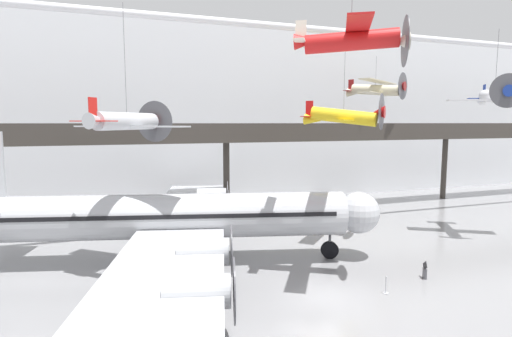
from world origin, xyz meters
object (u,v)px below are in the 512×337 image
object	(u,v)px
suspended_plane_cream_biplane	(376,89)
stanchion_barrier	(386,288)
airliner_silver_main	(169,217)
suspended_plane_silver_racer	(127,122)
suspended_plane_yellow_lowwing	(344,117)
suspended_plane_white_twin	(495,97)
suspended_plane_red_highwing	(351,40)
info_sign_pedestal	(425,272)

from	to	relation	value
suspended_plane_cream_biplane	stanchion_barrier	distance (m)	30.45
airliner_silver_main	suspended_plane_silver_racer	xyz separation A→B (m)	(-2.63, -0.11, 6.85)
suspended_plane_yellow_lowwing	suspended_plane_cream_biplane	world-z (taller)	suspended_plane_cream_biplane
suspended_plane_white_twin	stanchion_barrier	xyz separation A→B (m)	(-16.17, -7.18, -12.09)
suspended_plane_cream_biplane	suspended_plane_yellow_lowwing	bearing A→B (deg)	-78.25
suspended_plane_red_highwing	stanchion_barrier	bearing A→B (deg)	-19.70
airliner_silver_main	stanchion_barrier	size ratio (longest dim) A/B	33.26
suspended_plane_white_twin	airliner_silver_main	bearing A→B (deg)	-63.34
suspended_plane_cream_biplane	suspended_plane_red_highwing	distance (m)	26.50
airliner_silver_main	info_sign_pedestal	world-z (taller)	airliner_silver_main
suspended_plane_silver_racer	suspended_plane_cream_biplane	size ratio (longest dim) A/B	1.14
suspended_plane_cream_biplane	stanchion_barrier	bearing A→B (deg)	-66.85
suspended_plane_silver_racer	suspended_plane_red_highwing	world-z (taller)	suspended_plane_red_highwing
airliner_silver_main	suspended_plane_red_highwing	world-z (taller)	suspended_plane_red_highwing
suspended_plane_yellow_lowwing	suspended_plane_white_twin	xyz separation A→B (m)	(12.43, -4.13, 1.72)
suspended_plane_cream_biplane	suspended_plane_white_twin	distance (m)	15.53
suspended_plane_cream_biplane	info_sign_pedestal	size ratio (longest dim) A/B	6.54
stanchion_barrier	suspended_plane_yellow_lowwing	bearing A→B (deg)	71.69
suspended_plane_silver_racer	suspended_plane_cream_biplane	bearing A→B (deg)	-26.37
suspended_plane_yellow_lowwing	suspended_plane_silver_racer	world-z (taller)	suspended_plane_yellow_lowwing
suspended_plane_white_twin	suspended_plane_yellow_lowwing	bearing A→B (deg)	-76.79
stanchion_barrier	info_sign_pedestal	xyz separation A→B (m)	(3.87, 1.08, 0.13)
suspended_plane_yellow_lowwing	suspended_plane_white_twin	distance (m)	13.21
suspended_plane_yellow_lowwing	suspended_plane_silver_racer	xyz separation A→B (m)	(-17.93, -1.85, -0.45)
airliner_silver_main	suspended_plane_silver_racer	bearing A→B (deg)	-163.14
airliner_silver_main	suspended_plane_yellow_lowwing	world-z (taller)	suspended_plane_yellow_lowwing
stanchion_barrier	info_sign_pedestal	distance (m)	4.02
stanchion_barrier	info_sign_pedestal	size ratio (longest dim) A/B	0.87
airliner_silver_main	suspended_plane_red_highwing	size ratio (longest dim) A/B	4.68
suspended_plane_red_highwing	stanchion_barrier	distance (m)	14.90
suspended_plane_white_twin	stanchion_barrier	bearing A→B (deg)	-34.46
suspended_plane_silver_racer	info_sign_pedestal	size ratio (longest dim) A/B	7.47
suspended_plane_white_twin	suspended_plane_red_highwing	xyz separation A→B (m)	(-17.78, -5.23, 2.59)
suspended_plane_white_twin	info_sign_pedestal	size ratio (longest dim) A/B	5.78
suspended_plane_white_twin	stanchion_barrier	distance (m)	21.43
suspended_plane_yellow_lowwing	suspended_plane_red_highwing	world-z (taller)	suspended_plane_red_highwing
suspended_plane_white_twin	info_sign_pedestal	world-z (taller)	suspended_plane_white_twin
suspended_plane_silver_racer	stanchion_barrier	xyz separation A→B (m)	(14.18, -9.46, -9.92)
suspended_plane_white_twin	suspended_plane_red_highwing	distance (m)	18.71
suspended_plane_silver_racer	suspended_plane_white_twin	distance (m)	30.52
suspended_plane_yellow_lowwing	info_sign_pedestal	distance (m)	14.47
stanchion_barrier	airliner_silver_main	bearing A→B (deg)	140.35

